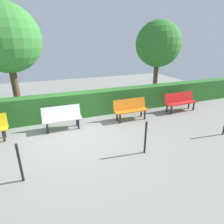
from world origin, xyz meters
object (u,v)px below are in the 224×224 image
at_px(tree_mid, 6,39).
at_px(tree_near, 158,44).
at_px(bench_red, 180,101).
at_px(bench_orange, 130,108).
at_px(bench_white, 62,117).

bearing_deg(tree_mid, tree_near, 178.68).
xyz_separation_m(bench_red, tree_near, (-0.24, -2.49, 2.43)).
relative_size(bench_orange, tree_mid, 0.32).
relative_size(bench_red, tree_mid, 0.36).
relative_size(bench_red, bench_white, 1.16).
bearing_deg(tree_mid, bench_orange, 148.22).
bearing_deg(bench_white, tree_mid, -57.76).
relative_size(bench_white, tree_near, 0.34).
distance_m(bench_orange, tree_mid, 5.85).
height_order(bench_red, tree_mid, tree_mid).
xyz_separation_m(bench_white, tree_mid, (1.65, -2.63, 2.69)).
relative_size(bench_red, tree_near, 0.39).
xyz_separation_m(bench_orange, bench_white, (2.77, -0.10, -0.00)).
bearing_deg(tree_mid, bench_red, 159.23).
height_order(tree_near, tree_mid, tree_mid).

